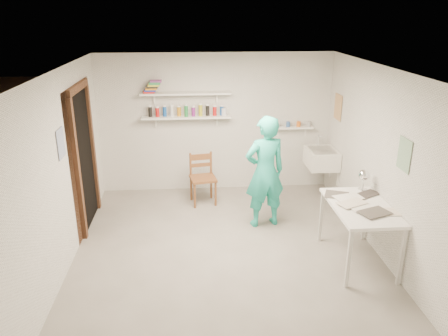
{
  "coord_description": "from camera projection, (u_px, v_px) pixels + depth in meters",
  "views": [
    {
      "loc": [
        -0.43,
        -5.09,
        3.06
      ],
      "look_at": [
        0.0,
        0.4,
        1.05
      ],
      "focal_mm": 35.0,
      "sensor_mm": 36.0,
      "label": 1
    }
  ],
  "objects": [
    {
      "name": "floor",
      "position": [
        226.0,
        252.0,
        5.85
      ],
      "size": [
        4.0,
        4.5,
        0.02
      ],
      "primitive_type": "cube",
      "color": "slate",
      "rests_on": "ground"
    },
    {
      "name": "ceiling",
      "position": [
        227.0,
        69.0,
        5.03
      ],
      "size": [
        4.0,
        4.5,
        0.02
      ],
      "primitive_type": "cube",
      "color": "silver",
      "rests_on": "wall_back"
    },
    {
      "name": "wall_back",
      "position": [
        216.0,
        123.0,
        7.56
      ],
      "size": [
        4.0,
        0.02,
        2.4
      ],
      "primitive_type": "cube",
      "color": "silver",
      "rests_on": "ground"
    },
    {
      "name": "wall_front",
      "position": [
        251.0,
        269.0,
        3.32
      ],
      "size": [
        4.0,
        0.02,
        2.4
      ],
      "primitive_type": "cube",
      "color": "silver",
      "rests_on": "ground"
    },
    {
      "name": "wall_left",
      "position": [
        62.0,
        172.0,
        5.29
      ],
      "size": [
        0.02,
        4.5,
        2.4
      ],
      "primitive_type": "cube",
      "color": "silver",
      "rests_on": "ground"
    },
    {
      "name": "wall_right",
      "position": [
        383.0,
        163.0,
        5.59
      ],
      "size": [
        0.02,
        4.5,
        2.4
      ],
      "primitive_type": "cube",
      "color": "silver",
      "rests_on": "ground"
    },
    {
      "name": "doorway_recess",
      "position": [
        84.0,
        160.0,
        6.35
      ],
      "size": [
        0.02,
        0.9,
        2.0
      ],
      "primitive_type": "cube",
      "color": "black",
      "rests_on": "wall_left"
    },
    {
      "name": "corridor_box",
      "position": [
        34.0,
        158.0,
        6.28
      ],
      "size": [
        1.4,
        1.5,
        2.1
      ],
      "primitive_type": "cube",
      "color": "brown",
      "rests_on": "ground"
    },
    {
      "name": "door_lintel",
      "position": [
        77.0,
        87.0,
        5.99
      ],
      "size": [
        0.06,
        1.05,
        0.1
      ],
      "primitive_type": "cube",
      "color": "brown",
      "rests_on": "wall_left"
    },
    {
      "name": "door_jamb_near",
      "position": [
        78.0,
        172.0,
        5.88
      ],
      "size": [
        0.06,
        0.1,
        2.0
      ],
      "primitive_type": "cube",
      "color": "brown",
      "rests_on": "ground"
    },
    {
      "name": "door_jamb_far",
      "position": [
        93.0,
        149.0,
        6.81
      ],
      "size": [
        0.06,
        0.1,
        2.0
      ],
      "primitive_type": "cube",
      "color": "brown",
      "rests_on": "ground"
    },
    {
      "name": "shelf_lower",
      "position": [
        186.0,
        117.0,
        7.35
      ],
      "size": [
        1.5,
        0.22,
        0.03
      ],
      "primitive_type": "cube",
      "color": "white",
      "rests_on": "wall_back"
    },
    {
      "name": "shelf_upper",
      "position": [
        186.0,
        93.0,
        7.21
      ],
      "size": [
        1.5,
        0.22,
        0.03
      ],
      "primitive_type": "cube",
      "color": "white",
      "rests_on": "wall_back"
    },
    {
      "name": "ledge_shelf",
      "position": [
        293.0,
        128.0,
        7.6
      ],
      "size": [
        0.7,
        0.14,
        0.03
      ],
      "primitive_type": "cube",
      "color": "white",
      "rests_on": "wall_back"
    },
    {
      "name": "poster_left",
      "position": [
        61.0,
        143.0,
        5.22
      ],
      "size": [
        0.01,
        0.28,
        0.36
      ],
      "primitive_type": "cube",
      "color": "#334C7F",
      "rests_on": "wall_left"
    },
    {
      "name": "poster_right_a",
      "position": [
        338.0,
        107.0,
        7.15
      ],
      "size": [
        0.01,
        0.34,
        0.42
      ],
      "primitive_type": "cube",
      "color": "#995933",
      "rests_on": "wall_right"
    },
    {
      "name": "poster_right_b",
      "position": [
        404.0,
        155.0,
        4.97
      ],
      "size": [
        0.01,
        0.3,
        0.38
      ],
      "primitive_type": "cube",
      "color": "#3F724C",
      "rests_on": "wall_right"
    },
    {
      "name": "belfast_sink",
      "position": [
        322.0,
        158.0,
        7.33
      ],
      "size": [
        0.48,
        0.6,
        0.3
      ],
      "primitive_type": "cube",
      "color": "white",
      "rests_on": "wall_right"
    },
    {
      "name": "man",
      "position": [
        265.0,
        172.0,
        6.32
      ],
      "size": [
        0.69,
        0.53,
        1.68
      ],
      "primitive_type": "imported",
      "rotation": [
        0.0,
        0.0,
        3.37
      ],
      "color": "#25BBA5",
      "rests_on": "ground"
    },
    {
      "name": "wall_clock",
      "position": [
        267.0,
        149.0,
        6.43
      ],
      "size": [
        0.3,
        0.1,
        0.3
      ],
      "primitive_type": "cylinder",
      "rotation": [
        1.57,
        0.0,
        0.23
      ],
      "color": "#F3E7A5",
      "rests_on": "man"
    },
    {
      "name": "wooden_chair",
      "position": [
        203.0,
        178.0,
        7.18
      ],
      "size": [
        0.47,
        0.45,
        0.87
      ],
      "primitive_type": "cube",
      "rotation": [
        0.0,
        0.0,
        0.17
      ],
      "color": "brown",
      "rests_on": "ground"
    },
    {
      "name": "work_table",
      "position": [
        358.0,
        234.0,
        5.51
      ],
      "size": [
        0.71,
        1.18,
        0.78
      ],
      "primitive_type": "cube",
      "color": "white",
      "rests_on": "ground"
    },
    {
      "name": "desk_lamp",
      "position": [
        364.0,
        175.0,
        5.75
      ],
      "size": [
        0.15,
        0.15,
        0.15
      ],
      "primitive_type": "sphere",
      "color": "silver",
      "rests_on": "work_table"
    },
    {
      "name": "spray_cans",
      "position": [
        186.0,
        111.0,
        7.31
      ],
      "size": [
        1.34,
        0.06,
        0.17
      ],
      "color": "black",
      "rests_on": "shelf_lower"
    },
    {
      "name": "book_stack",
      "position": [
        152.0,
        87.0,
        7.13
      ],
      "size": [
        0.3,
        0.14,
        0.2
      ],
      "color": "red",
      "rests_on": "shelf_upper"
    },
    {
      "name": "ledge_pots",
      "position": [
        293.0,
        124.0,
        7.58
      ],
      "size": [
        0.48,
        0.07,
        0.09
      ],
      "color": "silver",
      "rests_on": "ledge_shelf"
    },
    {
      "name": "papers",
      "position": [
        361.0,
        204.0,
        5.37
      ],
      "size": [
        0.3,
        0.22,
        0.03
      ],
      "color": "silver",
      "rests_on": "work_table"
    }
  ]
}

